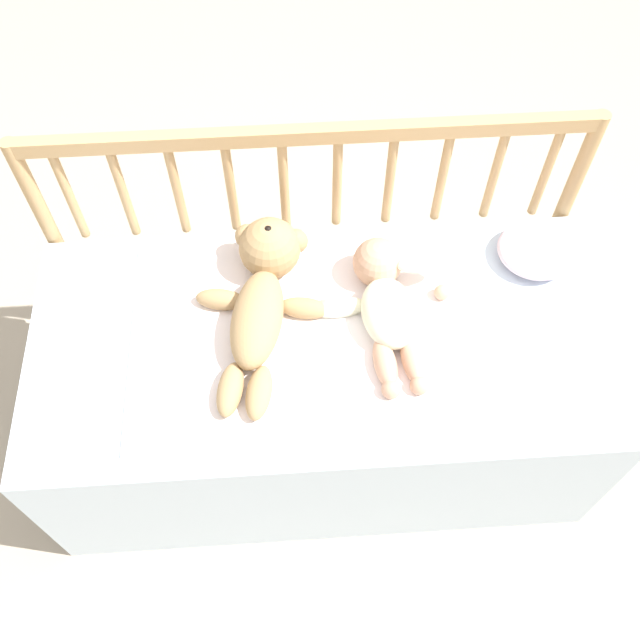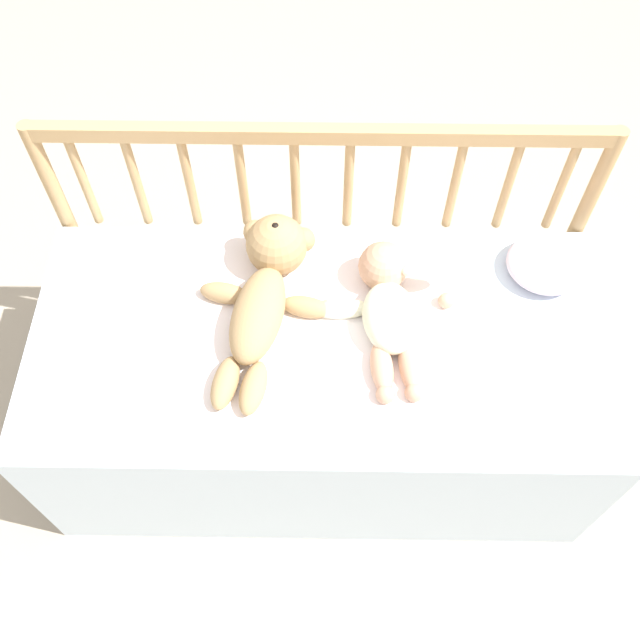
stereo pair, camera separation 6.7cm
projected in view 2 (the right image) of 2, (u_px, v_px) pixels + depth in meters
ground_plane at (320, 427)px, 2.00m from camera, size 12.00×12.00×0.00m
crib_mattress at (320, 387)px, 1.80m from camera, size 1.31×0.63×0.48m
crib_rail at (322, 198)px, 1.70m from camera, size 1.31×0.04×0.79m
blanket at (316, 330)px, 1.60m from camera, size 0.83×0.55×0.01m
teddy_bear at (266, 286)px, 1.60m from camera, size 0.31×0.49×0.15m
baby at (388, 306)px, 1.59m from camera, size 0.32×0.39×0.12m
small_pillow at (546, 264)px, 1.67m from camera, size 0.18×0.18×0.06m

